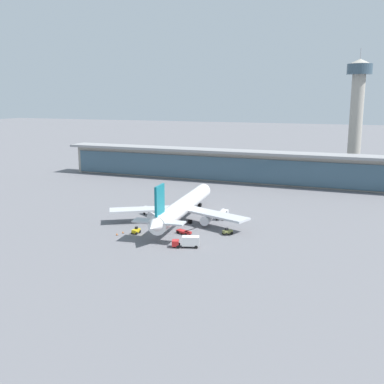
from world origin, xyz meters
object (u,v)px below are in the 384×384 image
service_truck_under_wing_white (222,213)px  service_truck_by_tail_red (188,241)px  service_truck_on_taxiway_olive (227,232)px  safety_cone_alpha (117,234)px  service_truck_at_far_stand_yellow (136,231)px  control_tower (357,108)px  service_truck_mid_apron_grey (151,211)px  service_truck_near_nose_red (184,232)px  safety_cone_bravo (123,232)px  airliner_on_stand (183,207)px

service_truck_under_wing_white → service_truck_by_tail_red: (0.76, -32.38, -0.02)m
service_truck_on_taxiway_olive → safety_cone_alpha: (-30.01, -12.55, -0.56)m
service_truck_under_wing_white → service_truck_at_far_stand_yellow: bearing=-124.9°
service_truck_on_taxiway_olive → control_tower: (29.46, 119.53, 33.65)m
service_truck_mid_apron_grey → service_truck_on_taxiway_olive: size_ratio=2.58×
service_truck_under_wing_white → service_truck_at_far_stand_yellow: 31.96m
service_truck_mid_apron_grey → service_truck_at_far_stand_yellow: 20.60m
control_tower → service_truck_near_nose_red: bearing=-108.5°
service_truck_at_far_stand_yellow → safety_cone_alpha: 5.72m
service_truck_mid_apron_grey → safety_cone_bravo: service_truck_mid_apron_grey is taller
service_truck_mid_apron_grey → service_truck_under_wing_white: bearing=15.0°
service_truck_mid_apron_grey → safety_cone_bravo: (1.08, -21.13, -1.39)m
service_truck_near_nose_red → control_tower: 134.96m
airliner_on_stand → service_truck_near_nose_red: (5.93, -12.82, -4.24)m
service_truck_mid_apron_grey → safety_cone_bravo: 21.20m
service_truck_by_tail_red → safety_cone_alpha: size_ratio=10.93×
service_truck_near_nose_red → service_truck_on_taxiway_olive: service_truck_near_nose_red is taller
airliner_on_stand → safety_cone_alpha: airliner_on_stand is taller
safety_cone_alpha → airliner_on_stand: bearing=59.8°
service_truck_by_tail_red → service_truck_on_taxiway_olive: service_truck_by_tail_red is taller
service_truck_by_tail_red → airliner_on_stand: bearing=115.6°
service_truck_mid_apron_grey → service_truck_by_tail_red: bearing=-47.5°
service_truck_near_nose_red → service_truck_mid_apron_grey: (-18.56, 15.40, 0.90)m
airliner_on_stand → service_truck_by_tail_red: 26.37m
service_truck_near_nose_red → service_truck_on_taxiway_olive: 12.70m
safety_cone_alpha → safety_cone_bravo: bearing=75.5°
service_truck_under_wing_white → safety_cone_bravo: size_ratio=12.48×
service_truck_near_nose_red → service_truck_at_far_stand_yellow: 14.40m
service_truck_at_far_stand_yellow → service_truck_by_tail_red: bearing=-18.0°
service_truck_under_wing_white → control_tower: 113.58m
safety_cone_alpha → service_truck_at_far_stand_yellow: bearing=38.5°
service_truck_under_wing_white → control_tower: size_ratio=0.14×
service_truck_near_nose_red → safety_cone_alpha: bearing=-155.8°
service_truck_by_tail_red → service_truck_at_far_stand_yellow: bearing=162.0°
service_truck_by_tail_red → control_tower: bearing=75.0°
service_truck_at_far_stand_yellow → safety_cone_bravo: (-3.83, -1.14, -0.56)m
service_truck_at_far_stand_yellow → safety_cone_bravo: service_truck_at_far_stand_yellow is taller
safety_cone_bravo → service_truck_near_nose_red: bearing=18.1°
service_truck_near_nose_red → control_tower: size_ratio=0.11×
service_truck_on_taxiway_olive → service_truck_at_far_stand_yellow: 27.10m
service_truck_by_tail_red → service_truck_on_taxiway_olive: 16.54m
airliner_on_stand → safety_cone_alpha: bearing=-120.2°
service_truck_near_nose_red → safety_cone_bravo: 18.40m
safety_cone_bravo → control_tower: bearing=65.6°
service_truck_mid_apron_grey → service_truck_on_taxiway_olive: (30.47, -10.98, -0.83)m
safety_cone_alpha → service_truck_by_tail_red: bearing=-6.4°
control_tower → safety_cone_alpha: size_ratio=90.15×
service_truck_mid_apron_grey → service_truck_at_far_stand_yellow: size_ratio=2.91×
airliner_on_stand → service_truck_at_far_stand_yellow: size_ratio=20.64×
safety_cone_bravo → service_truck_mid_apron_grey: bearing=92.9°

